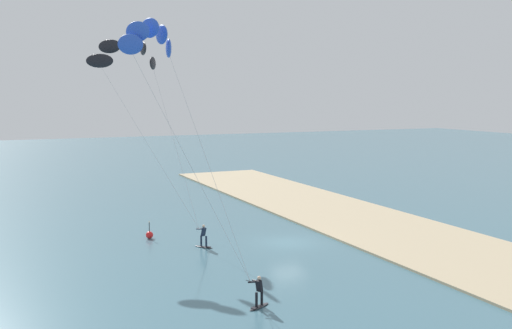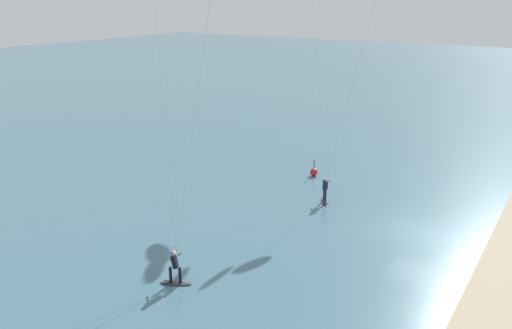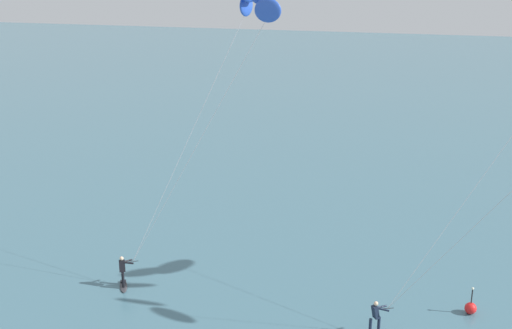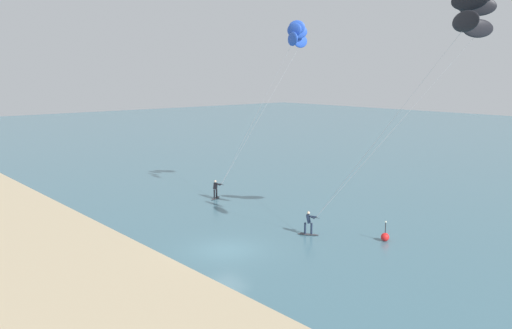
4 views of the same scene
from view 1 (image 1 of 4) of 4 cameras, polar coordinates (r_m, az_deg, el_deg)
The scene contains 5 objects.
ground_plane at distance 44.61m, azimuth 3.13°, elevation -7.55°, with size 240.00×240.00×0.00m, color #426B7A.
sand_strip at distance 49.45m, azimuth 12.75°, elevation -6.20°, with size 80.00×11.21×0.16m, color tan.
kitesurfer_nearshore at distance 33.76m, azimuth -9.71°, elevation 10.86°, with size 8.06×6.69×15.26m.
kitesurfer_mid_water at distance 49.66m, azimuth -12.19°, elevation 10.07°, with size 11.74×7.26×15.88m.
marker_buoy at distance 46.41m, azimuth -10.28°, elevation -6.71°, with size 0.56×0.56×1.38m.
Camera 1 is at (-38.34, 20.02, 10.94)m, focal length 41.30 mm.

